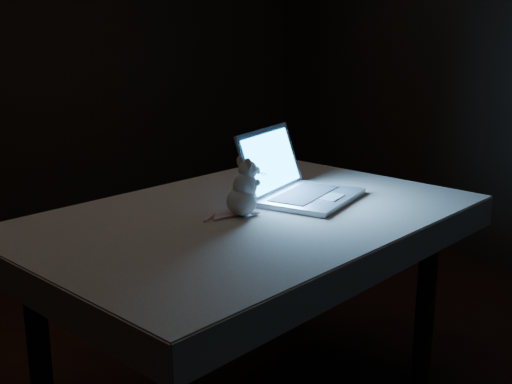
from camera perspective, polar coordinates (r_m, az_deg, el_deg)
floor at (r=2.89m, az=-7.95°, el=-15.63°), size 5.00×5.00×0.00m
back_wall at (r=4.90m, az=-20.47°, el=12.09°), size 4.50×0.04×2.60m
table at (r=2.41m, az=-0.60°, el=-11.15°), size 1.70×1.33×0.80m
tablecloth at (r=2.27m, az=-0.05°, el=-3.20°), size 1.88×1.56×0.11m
laptop at (r=2.40m, az=5.09°, el=2.36°), size 0.51×0.49×0.27m
plush_mouse at (r=2.20m, az=-1.30°, el=0.44°), size 0.18×0.18×0.20m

